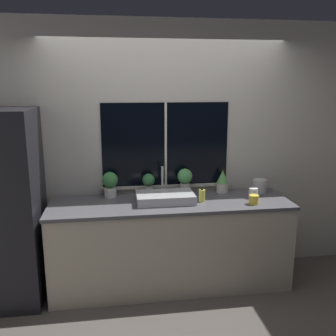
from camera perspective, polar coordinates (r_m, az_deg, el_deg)
name	(u,v)px	position (r m, az deg, el deg)	size (l,w,h in m)	color
ground_plane	(176,301)	(3.85, 1.18, -19.60)	(14.00, 14.00, 0.00)	#4C4742
wall_back	(165,151)	(4.03, -0.43, 2.64)	(8.00, 0.09, 2.70)	#BCB7AD
wall_right	(322,136)	(5.52, 22.41, 4.47)	(0.06, 7.00, 2.70)	#BCB7AD
counter	(171,244)	(3.92, 0.41, -11.46)	(2.41, 0.68, 0.90)	#B2A893
refrigerator	(0,208)	(3.85, -24.26, -5.64)	(0.73, 0.72, 1.84)	black
sink	(165,197)	(3.75, -0.45, -4.50)	(0.57, 0.40, 0.32)	#ADADB2
potted_plant_far_left	(110,183)	(3.92, -8.80, -2.31)	(0.16, 0.16, 0.27)	silver
potted_plant_center_left	(149,183)	(3.94, -2.98, -2.28)	(0.13, 0.13, 0.24)	silver
potted_plant_center_right	(185,179)	(3.98, 2.59, -1.68)	(0.16, 0.16, 0.28)	silver
potted_plant_far_right	(223,181)	(4.09, 8.31, -2.01)	(0.13, 0.13, 0.25)	silver
soap_bottle	(202,195)	(3.77, 5.19, -4.15)	(0.06, 0.06, 0.16)	#DBD14C
mug_white	(253,193)	(3.98, 12.85, -3.72)	(0.09, 0.09, 0.10)	white
mug_yellow	(254,199)	(3.78, 12.94, -4.70)	(0.10, 0.10, 0.09)	gold
kettle	(260,185)	(4.18, 13.81, -2.58)	(0.15, 0.15, 0.16)	#B2B2B7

